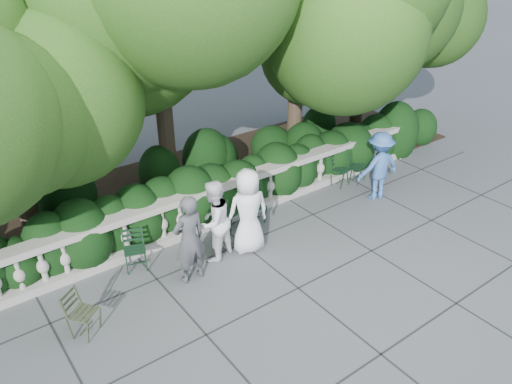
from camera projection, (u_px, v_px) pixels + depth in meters
ground at (285, 253)px, 10.24m from camera, size 90.00×90.00×0.00m
balustrade at (235, 198)px, 11.27m from camera, size 12.00×0.44×1.00m
shrub_hedge at (208, 196)px, 12.35m from camera, size 15.00×2.60×1.70m
tree_canopy at (222, 26)px, 10.94m from camera, size 15.04×6.52×6.78m
chair_a at (138, 273)px, 9.67m from camera, size 0.57×0.60×0.84m
chair_b at (236, 232)px, 10.94m from camera, size 0.55×0.58×0.84m
chair_d at (260, 226)px, 11.15m from camera, size 0.55×0.58×0.84m
chair_e at (361, 183)px, 12.98m from camera, size 0.56×0.59×0.84m
chair_f at (344, 187)px, 12.78m from camera, size 0.51×0.54×0.84m
chair_weathered at (95, 335)px, 8.23m from camera, size 0.64×0.65×0.84m
person_businessman at (248, 211)px, 9.96m from camera, size 0.98×0.75×1.81m
person_woman_grey at (189, 239)px, 9.10m from camera, size 0.68×0.47×1.79m
person_casual_man at (213, 221)px, 9.73m from camera, size 0.99×0.87×1.71m
person_older_blue at (379, 166)px, 11.89m from camera, size 1.21×0.84×1.71m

